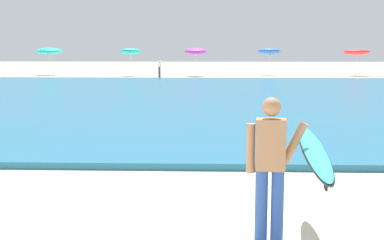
% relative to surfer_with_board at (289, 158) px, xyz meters
% --- Properties ---
extents(sea, '(120.00, 28.00, 0.14)m').
position_rel_surfer_with_board_xyz_m(sea, '(-2.68, 17.42, -0.95)').
color(sea, '#1E6084').
rests_on(sea, ground).
extents(surfer_with_board, '(1.01, 2.59, 1.73)m').
position_rel_surfer_with_board_xyz_m(surfer_with_board, '(0.00, 0.00, 0.00)').
color(surfer_with_board, '#284CA3').
rests_on(surfer_with_board, ground).
extents(beach_umbrella_0, '(2.21, 2.23, 2.39)m').
position_rel_surfer_with_board_xyz_m(beach_umbrella_0, '(-14.85, 37.27, 1.04)').
color(beach_umbrella_0, beige).
rests_on(beach_umbrella_0, ground).
extents(beach_umbrella_1, '(1.73, 1.76, 2.36)m').
position_rel_surfer_with_board_xyz_m(beach_umbrella_1, '(-7.57, 36.26, 1.01)').
color(beach_umbrella_1, beige).
rests_on(beach_umbrella_1, ground).
extents(beach_umbrella_2, '(1.80, 1.83, 2.39)m').
position_rel_surfer_with_board_xyz_m(beach_umbrella_2, '(-2.06, 35.97, 1.02)').
color(beach_umbrella_2, beige).
rests_on(beach_umbrella_2, ground).
extents(beach_umbrella_3, '(1.89, 1.92, 2.38)m').
position_rel_surfer_with_board_xyz_m(beach_umbrella_3, '(4.17, 37.08, 1.01)').
color(beach_umbrella_3, beige).
rests_on(beach_umbrella_3, ground).
extents(beach_umbrella_4, '(2.19, 2.22, 2.29)m').
position_rel_surfer_with_board_xyz_m(beach_umbrella_4, '(11.45, 36.82, 0.96)').
color(beach_umbrella_4, beige).
rests_on(beach_umbrella_4, ground).
extents(beachgoer_near_row_left, '(0.32, 0.20, 1.58)m').
position_rel_surfer_with_board_xyz_m(beachgoer_near_row_left, '(-4.91, 33.88, -0.18)').
color(beachgoer_near_row_left, '#383842').
rests_on(beachgoer_near_row_left, ground).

